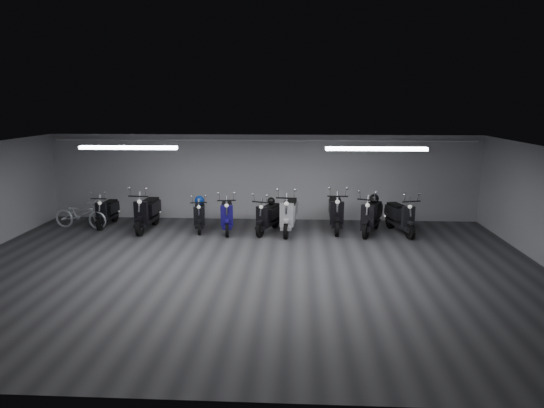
# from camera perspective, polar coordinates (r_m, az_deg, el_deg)

# --- Properties ---
(floor) EXTENTS (14.00, 10.00, 0.01)m
(floor) POSITION_cam_1_polar(r_m,az_deg,el_deg) (11.30, -2.91, -7.87)
(floor) COLOR #343437
(floor) RESTS_ON ground
(ceiling) EXTENTS (14.00, 10.00, 0.01)m
(ceiling) POSITION_cam_1_polar(r_m,az_deg,el_deg) (10.68, -3.07, 6.46)
(ceiling) COLOR gray
(ceiling) RESTS_ON ground
(back_wall) EXTENTS (14.00, 0.01, 2.80)m
(back_wall) POSITION_cam_1_polar(r_m,az_deg,el_deg) (15.81, -1.10, 3.15)
(back_wall) COLOR #AEAEB1
(back_wall) RESTS_ON ground
(front_wall) EXTENTS (14.00, 0.01, 2.80)m
(front_wall) POSITION_cam_1_polar(r_m,az_deg,el_deg) (6.18, -7.91, -11.33)
(front_wall) COLOR #AEAEB1
(front_wall) RESTS_ON ground
(fluor_strip_left) EXTENTS (2.40, 0.18, 0.08)m
(fluor_strip_left) POSITION_cam_1_polar(r_m,az_deg,el_deg) (12.33, -16.65, 6.42)
(fluor_strip_left) COLOR white
(fluor_strip_left) RESTS_ON ceiling
(fluor_strip_right) EXTENTS (2.40, 0.18, 0.08)m
(fluor_strip_right) POSITION_cam_1_polar(r_m,az_deg,el_deg) (11.77, 12.24, 6.40)
(fluor_strip_right) COLOR white
(fluor_strip_right) RESTS_ON ceiling
(conduit) EXTENTS (13.60, 0.05, 0.05)m
(conduit) POSITION_cam_1_polar(r_m,az_deg,el_deg) (15.58, -1.15, 7.54)
(conduit) COLOR white
(conduit) RESTS_ON back_wall
(scooter_0) EXTENTS (0.60, 1.65, 1.22)m
(scooter_0) POSITION_cam_1_polar(r_m,az_deg,el_deg) (15.91, -18.98, -0.35)
(scooter_0) COLOR black
(scooter_0) RESTS_ON floor
(scooter_1) EXTENTS (0.76, 1.99, 1.46)m
(scooter_1) POSITION_cam_1_polar(r_m,az_deg,el_deg) (15.00, -14.59, -0.33)
(scooter_1) COLOR black
(scooter_1) RESTS_ON floor
(scooter_3) EXTENTS (0.80, 1.67, 1.19)m
(scooter_3) POSITION_cam_1_polar(r_m,az_deg,el_deg) (14.72, -8.58, -0.83)
(scooter_3) COLOR black
(scooter_3) RESTS_ON floor
(scooter_4) EXTENTS (0.84, 1.85, 1.33)m
(scooter_4) POSITION_cam_1_polar(r_m,az_deg,el_deg) (14.45, -5.37, -0.71)
(scooter_4) COLOR navy
(scooter_4) RESTS_ON floor
(scooter_5) EXTENTS (1.13, 1.82, 1.28)m
(scooter_5) POSITION_cam_1_polar(r_m,az_deg,el_deg) (14.30, -0.48, -0.90)
(scooter_5) COLOR black
(scooter_5) RESTS_ON floor
(scooter_6) EXTENTS (0.85, 2.03, 1.47)m
(scooter_6) POSITION_cam_1_polar(r_m,az_deg,el_deg) (14.24, 2.00, -0.57)
(scooter_6) COLOR #BBBABF
(scooter_6) RESTS_ON floor
(scooter_7) EXTENTS (0.69, 1.98, 1.47)m
(scooter_7) POSITION_cam_1_polar(r_m,az_deg,el_deg) (14.61, 7.58, -0.34)
(scooter_7) COLOR black
(scooter_7) RESTS_ON floor
(scooter_8) EXTENTS (1.29, 2.00, 1.41)m
(scooter_8) POSITION_cam_1_polar(r_m,az_deg,el_deg) (14.45, 11.72, -0.75)
(scooter_8) COLOR black
(scooter_8) RESTS_ON floor
(scooter_9) EXTENTS (1.08, 1.92, 1.36)m
(scooter_9) POSITION_cam_1_polar(r_m,az_deg,el_deg) (14.64, 14.98, -0.85)
(scooter_9) COLOR black
(scooter_9) RESTS_ON floor
(bicycle) EXTENTS (1.76, 0.82, 1.10)m
(bicycle) POSITION_cam_1_polar(r_m,az_deg,el_deg) (15.90, -21.76, -0.79)
(bicycle) COLOR white
(bicycle) RESTS_ON floor
(helmet_0) EXTENTS (0.28, 0.28, 0.28)m
(helmet_0) POSITION_cam_1_polar(r_m,az_deg,el_deg) (14.64, 12.01, 0.64)
(helmet_0) COLOR black
(helmet_0) RESTS_ON scooter_8
(helmet_1) EXTENTS (0.29, 0.29, 0.29)m
(helmet_1) POSITION_cam_1_polar(r_m,az_deg,el_deg) (14.88, -8.59, 0.44)
(helmet_1) COLOR #0E349B
(helmet_1) RESTS_ON scooter_3
(helmet_2) EXTENTS (0.23, 0.23, 0.23)m
(helmet_2) POSITION_cam_1_polar(r_m,az_deg,el_deg) (14.45, -0.11, 0.34)
(helmet_2) COLOR black
(helmet_2) RESTS_ON scooter_5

